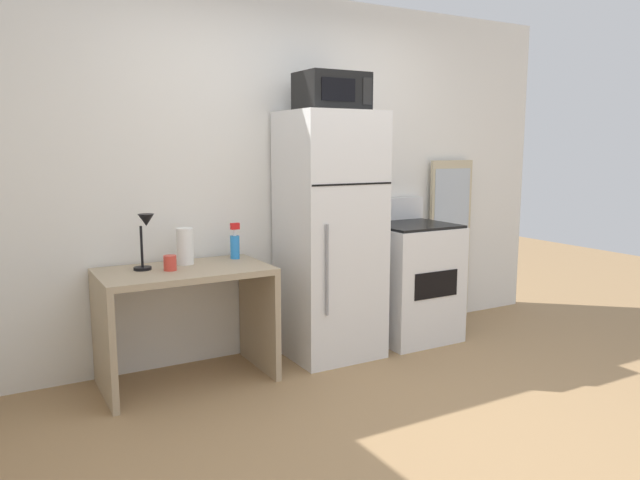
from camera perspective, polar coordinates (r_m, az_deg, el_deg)
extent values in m
plane|color=#9E7A51|center=(3.43, 9.66, -17.50)|extent=(12.00, 12.00, 0.00)
cube|color=white|center=(4.52, -3.70, 6.08)|extent=(5.00, 0.10, 2.60)
cube|color=tan|center=(3.93, -12.73, -2.94)|extent=(1.06, 0.62, 0.04)
cube|color=tan|center=(3.91, -19.81, -8.98)|extent=(0.04, 0.62, 0.71)
cube|color=tan|center=(4.19, -5.79, -7.31)|extent=(0.04, 0.62, 0.71)
cylinder|color=black|center=(3.95, -16.43, -2.59)|extent=(0.11, 0.11, 0.02)
cylinder|color=black|center=(3.92, -16.52, -0.60)|extent=(0.02, 0.02, 0.26)
cone|color=black|center=(3.89, -16.13, 1.83)|extent=(0.10, 0.10, 0.08)
cylinder|color=white|center=(4.04, -12.66, -0.57)|extent=(0.11, 0.11, 0.24)
cylinder|color=#2D8CEA|center=(4.19, -8.06, -0.67)|extent=(0.06, 0.06, 0.16)
cylinder|color=white|center=(4.18, -8.09, 0.71)|extent=(0.02, 0.02, 0.04)
cube|color=red|center=(4.16, -8.05, 1.30)|extent=(0.06, 0.03, 0.04)
cylinder|color=#D83F33|center=(3.87, -14.00, -2.12)|extent=(0.08, 0.08, 0.09)
cube|color=white|center=(4.34, 0.94, 0.40)|extent=(0.64, 0.60, 1.76)
cube|color=black|center=(4.04, 3.13, 5.29)|extent=(0.63, 0.00, 0.01)
cylinder|color=gray|center=(4.00, 0.69, -2.88)|extent=(0.02, 0.02, 0.62)
cube|color=black|center=(4.29, 1.11, 13.84)|extent=(0.46, 0.34, 0.26)
cube|color=black|center=(4.12, 1.76, 14.05)|extent=(0.26, 0.01, 0.15)
cube|color=black|center=(4.24, 4.50, 13.87)|extent=(0.07, 0.01, 0.18)
cube|color=white|center=(4.83, 8.59, -4.01)|extent=(0.63, 0.60, 0.90)
cube|color=black|center=(4.75, 8.72, 1.40)|extent=(0.61, 0.58, 0.02)
cube|color=white|center=(4.96, 6.74, 2.92)|extent=(0.63, 0.04, 0.18)
cube|color=black|center=(4.59, 10.95, -4.17)|extent=(0.40, 0.01, 0.20)
cube|color=#C6B793|center=(5.38, 12.16, -0.10)|extent=(0.44, 0.03, 1.40)
cube|color=#B2BCC6|center=(5.36, 12.28, -0.12)|extent=(0.39, 0.00, 1.26)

